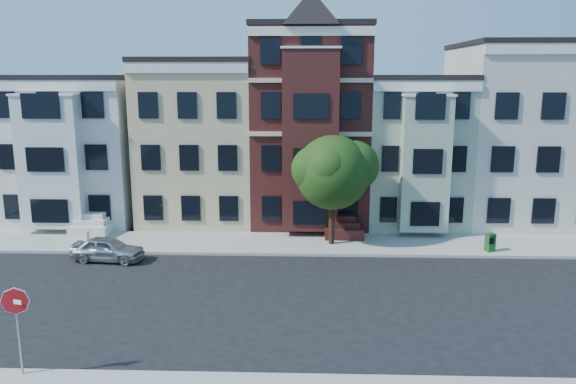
{
  "coord_description": "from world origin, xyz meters",
  "views": [
    {
      "loc": [
        -0.2,
        -21.99,
        9.27
      ],
      "look_at": [
        -1.01,
        2.33,
        4.2
      ],
      "focal_mm": 35.0,
      "sensor_mm": 36.0,
      "label": 1
    }
  ],
  "objects_px": {
    "street_tree": "(332,178)",
    "stop_sign": "(18,326)",
    "fire_hydrant": "(88,240)",
    "parked_car": "(108,249)",
    "newspaper_box": "(490,242)"
  },
  "relations": [
    {
      "from": "street_tree",
      "to": "stop_sign",
      "type": "xyz_separation_m",
      "value": [
        -10.22,
        -14.18,
        -2.1
      ]
    },
    {
      "from": "street_tree",
      "to": "fire_hydrant",
      "type": "height_order",
      "value": "street_tree"
    },
    {
      "from": "street_tree",
      "to": "parked_car",
      "type": "xyz_separation_m",
      "value": [
        -11.48,
        -2.9,
        -3.23
      ]
    },
    {
      "from": "newspaper_box",
      "to": "stop_sign",
      "type": "bearing_deg",
      "value": -167.77
    },
    {
      "from": "street_tree",
      "to": "stop_sign",
      "type": "height_order",
      "value": "street_tree"
    },
    {
      "from": "street_tree",
      "to": "newspaper_box",
      "type": "relative_size",
      "value": 7.67
    },
    {
      "from": "parked_car",
      "to": "stop_sign",
      "type": "relative_size",
      "value": 1.14
    },
    {
      "from": "street_tree",
      "to": "stop_sign",
      "type": "bearing_deg",
      "value": -125.79
    },
    {
      "from": "parked_car",
      "to": "stop_sign",
      "type": "distance_m",
      "value": 11.4
    },
    {
      "from": "street_tree",
      "to": "fire_hydrant",
      "type": "xyz_separation_m",
      "value": [
        -13.23,
        -1.04,
        -3.35
      ]
    },
    {
      "from": "street_tree",
      "to": "newspaper_box",
      "type": "bearing_deg",
      "value": -7.71
    },
    {
      "from": "fire_hydrant",
      "to": "street_tree",
      "type": "bearing_deg",
      "value": 4.5
    },
    {
      "from": "street_tree",
      "to": "parked_car",
      "type": "relative_size",
      "value": 2.02
    },
    {
      "from": "stop_sign",
      "to": "newspaper_box",
      "type": "bearing_deg",
      "value": 49.55
    },
    {
      "from": "parked_car",
      "to": "fire_hydrant",
      "type": "bearing_deg",
      "value": 49.39
    }
  ]
}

